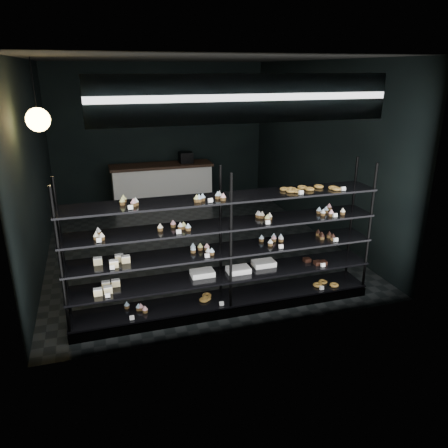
% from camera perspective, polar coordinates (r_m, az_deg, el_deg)
% --- Properties ---
extents(room, '(5.01, 6.01, 3.20)m').
position_cam_1_polar(room, '(7.68, -4.69, 8.71)').
color(room, black).
rests_on(room, ground).
extents(display_shelf, '(4.00, 0.50, 1.91)m').
position_cam_1_polar(display_shelf, '(5.68, -0.02, -5.53)').
color(display_shelf, black).
rests_on(display_shelf, room).
extents(signage, '(3.30, 0.05, 0.50)m').
position_cam_1_polar(signage, '(4.74, 3.06, 16.02)').
color(signage, '#0B143B').
rests_on(signage, room).
extents(pendant_lamp, '(0.29, 0.29, 0.88)m').
position_cam_1_polar(pendant_lamp, '(6.02, -23.12, 12.44)').
color(pendant_lamp, black).
rests_on(pendant_lamp, room).
extents(service_counter, '(2.33, 0.65, 1.23)m').
position_cam_1_polar(service_counter, '(10.31, -8.03, 5.14)').
color(service_counter, silver).
rests_on(service_counter, room).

